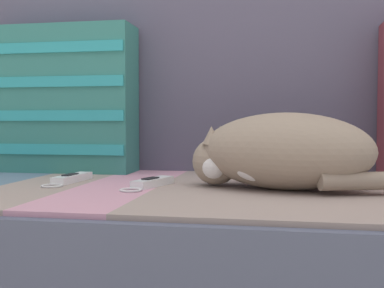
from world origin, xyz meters
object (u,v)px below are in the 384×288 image
object	(u,v)px
game_remote_near	(71,179)
game_remote_far	(151,183)
couch	(240,275)
sleeping_cat	(278,153)
throw_pillow_striped	(58,100)

from	to	relation	value
game_remote_near	game_remote_far	size ratio (longest dim) A/B	1.06
couch	game_remote_near	size ratio (longest dim) A/B	9.92
couch	sleeping_cat	xyz separation A→B (m)	(0.09, -0.06, 0.30)
throw_pillow_striped	game_remote_far	distance (m)	0.51
sleeping_cat	game_remote_far	xyz separation A→B (m)	(-0.29, -0.01, -0.07)
throw_pillow_striped	sleeping_cat	xyz separation A→B (m)	(0.65, -0.27, -0.13)
throw_pillow_striped	game_remote_far	xyz separation A→B (m)	(0.37, -0.28, -0.21)
game_remote_near	game_remote_far	distance (m)	0.22
couch	game_remote_near	xyz separation A→B (m)	(-0.42, -0.02, 0.23)
couch	game_remote_near	world-z (taller)	game_remote_near
couch	game_remote_near	distance (m)	0.48
throw_pillow_striped	game_remote_near	size ratio (longest dim) A/B	2.36
game_remote_far	game_remote_near	bearing A→B (deg)	169.02
game_remote_near	game_remote_far	xyz separation A→B (m)	(0.22, -0.04, -0.00)
sleeping_cat	couch	bearing A→B (deg)	147.47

